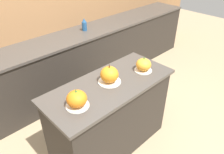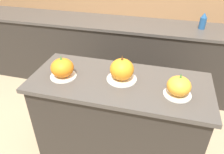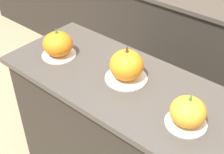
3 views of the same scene
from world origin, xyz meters
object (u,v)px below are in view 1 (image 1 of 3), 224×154
(pumpkin_cake_left, at_px, (77,99))
(pumpkin_cake_right, at_px, (143,65))
(pumpkin_cake_center, at_px, (109,75))
(bottle_tall, at_px, (84,25))

(pumpkin_cake_left, relative_size, pumpkin_cake_right, 1.07)
(pumpkin_cake_center, xyz_separation_m, bottle_tall, (0.69, 1.30, 0.03))
(pumpkin_cake_center, distance_m, bottle_tall, 1.47)
(pumpkin_cake_left, xyz_separation_m, pumpkin_cake_center, (0.46, 0.08, 0.01))
(pumpkin_cake_center, xyz_separation_m, pumpkin_cake_right, (0.43, -0.09, -0.01))
(pumpkin_cake_center, relative_size, bottle_tall, 1.23)
(pumpkin_cake_left, bearing_deg, pumpkin_cake_right, -0.90)
(pumpkin_cake_right, relative_size, bottle_tall, 1.03)
(bottle_tall, bearing_deg, pumpkin_cake_center, -117.93)
(pumpkin_cake_center, height_order, pumpkin_cake_right, pumpkin_cake_center)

